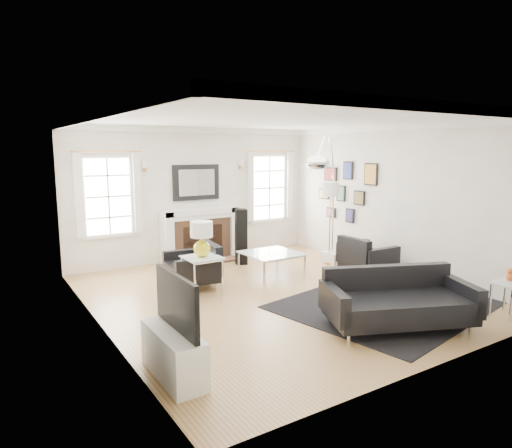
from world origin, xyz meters
TOP-DOWN VIEW (x-y plane):
  - floor at (0.00, 0.00)m, footprint 6.00×6.00m
  - back_wall at (0.00, 3.00)m, footprint 5.50×0.04m
  - front_wall at (0.00, -3.00)m, footprint 5.50×0.04m
  - left_wall at (-2.75, 0.00)m, footprint 0.04×6.00m
  - right_wall at (2.75, 0.00)m, footprint 0.04×6.00m
  - ceiling at (0.00, 0.00)m, footprint 5.50×6.00m
  - crown_molding at (0.00, 0.00)m, footprint 5.50×6.00m
  - fireplace at (0.00, 2.79)m, footprint 1.70×0.69m
  - mantel_mirror at (0.00, 2.95)m, footprint 1.05×0.07m
  - window_left at (-1.85, 2.95)m, footprint 1.24×0.15m
  - window_right at (1.85, 2.95)m, footprint 1.24×0.15m
  - gallery_wall at (2.72, 1.30)m, footprint 0.04×1.73m
  - tv_unit at (-2.44, -1.70)m, footprint 0.35×1.00m
  - area_rug at (1.11, -1.32)m, footprint 3.39×2.99m
  - sofa at (0.57, -1.99)m, footprint 2.11×1.54m
  - armchair_left at (-0.92, 1.07)m, footprint 0.91×0.99m
  - armchair_right at (2.10, 0.07)m, footprint 0.82×0.91m
  - coffee_table at (0.59, 0.99)m, footprint 0.97×0.97m
  - side_table_left at (-1.00, 0.64)m, footprint 0.57×0.57m
  - nesting_table at (2.20, -2.58)m, footprint 0.45×0.38m
  - gourd_lamp at (-1.00, 0.64)m, footprint 0.36×0.36m
  - orange_vase at (2.20, -2.58)m, footprint 0.12×0.12m
  - arc_floor_lamp at (1.42, 0.43)m, footprint 1.90×1.76m
  - stick_floor_lamp at (2.10, 1.09)m, footprint 0.34×0.34m
  - speaker_tower at (0.55, 2.03)m, footprint 0.30×0.30m

SIDE VIEW (x-z plane):
  - floor at x=0.00m, z-range 0.00..0.00m
  - area_rug at x=1.11m, z-range 0.00..0.01m
  - tv_unit at x=-2.44m, z-range -0.22..0.87m
  - armchair_right at x=2.10m, z-range 0.03..0.64m
  - armchair_left at x=-0.92m, z-range 0.04..0.65m
  - sofa at x=0.57m, z-range 0.03..0.66m
  - nesting_table at x=2.20m, z-range 0.13..0.63m
  - coffee_table at x=0.59m, z-range 0.18..0.62m
  - side_table_left at x=-1.00m, z-range 0.20..0.82m
  - fireplace at x=0.00m, z-range -0.01..1.10m
  - speaker_tower at x=0.55m, z-range 0.00..1.14m
  - orange_vase at x=2.20m, z-range 0.50..0.69m
  - gourd_lamp at x=-1.00m, z-range 0.67..1.25m
  - back_wall at x=0.00m, z-range 0.00..2.80m
  - front_wall at x=0.00m, z-range 0.00..2.80m
  - left_wall at x=-2.75m, z-range 0.00..2.80m
  - right_wall at x=2.75m, z-range 0.00..2.80m
  - arc_floor_lamp at x=1.42m, z-range 0.11..2.79m
  - stick_floor_lamp at x=2.10m, z-range 0.62..2.30m
  - window_left at x=-1.85m, z-range 0.65..2.27m
  - window_right at x=1.85m, z-range 0.65..2.27m
  - gallery_wall at x=2.72m, z-range 0.89..2.18m
  - mantel_mirror at x=0.00m, z-range 1.27..2.02m
  - crown_molding at x=0.00m, z-range 2.68..2.80m
  - ceiling at x=0.00m, z-range 2.79..2.81m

